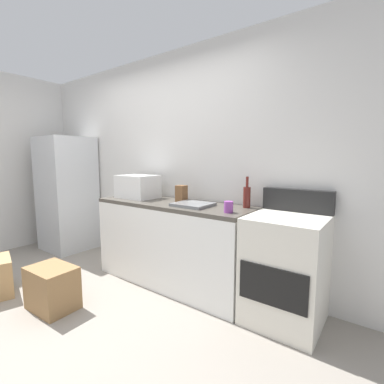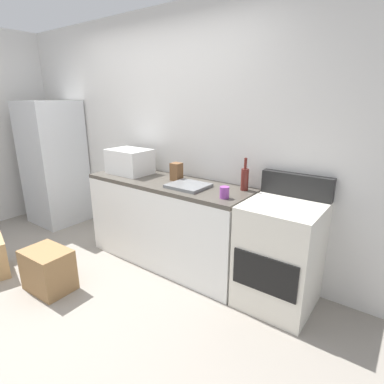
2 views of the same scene
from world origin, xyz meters
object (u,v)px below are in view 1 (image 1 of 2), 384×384
object	(u,v)px
wine_bottle	(247,196)
refrigerator	(68,194)
microwave	(138,187)
cardboard_box_large	(52,288)
stove_oven	(285,268)
knife_block	(181,194)
coffee_mug	(229,207)

from	to	relation	value
wine_bottle	refrigerator	bearing A→B (deg)	-175.46
microwave	cardboard_box_large	bearing A→B (deg)	-89.30
refrigerator	wine_bottle	world-z (taller)	refrigerator
refrigerator	stove_oven	size ratio (longest dim) A/B	1.53
microwave	knife_block	world-z (taller)	microwave
refrigerator	coffee_mug	bearing A→B (deg)	-1.80
stove_oven	knife_block	xyz separation A→B (m)	(-1.17, 0.08, 0.52)
microwave	cardboard_box_large	size ratio (longest dim) A/B	1.05
refrigerator	knife_block	world-z (taller)	refrigerator
knife_block	cardboard_box_large	distance (m)	1.52
stove_oven	wine_bottle	xyz separation A→B (m)	(-0.44, 0.17, 0.54)
coffee_mug	stove_oven	bearing A→B (deg)	17.00
refrigerator	wine_bottle	xyz separation A→B (m)	(2.83, 0.22, 0.17)
refrigerator	coffee_mug	size ratio (longest dim) A/B	16.78
wine_bottle	coffee_mug	size ratio (longest dim) A/B	3.00
stove_oven	knife_block	world-z (taller)	stove_oven
coffee_mug	microwave	bearing A→B (deg)	173.67
knife_block	wine_bottle	bearing A→B (deg)	7.40
cardboard_box_large	refrigerator	bearing A→B (deg)	145.85
refrigerator	cardboard_box_large	distance (m)	1.93
microwave	knife_block	distance (m)	0.62
stove_oven	microwave	world-z (taller)	microwave
stove_oven	knife_block	size ratio (longest dim) A/B	6.11
wine_bottle	coffee_mug	bearing A→B (deg)	-94.67
knife_block	coffee_mug	bearing A→B (deg)	-17.32
knife_block	cardboard_box_large	bearing A→B (deg)	-117.45
stove_oven	cardboard_box_large	distance (m)	2.09
coffee_mug	knife_block	size ratio (longest dim) A/B	0.56
stove_oven	microwave	distance (m)	1.87
refrigerator	microwave	distance (m)	1.50
microwave	stove_oven	bearing A→B (deg)	-0.07
coffee_mug	knife_block	distance (m)	0.73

